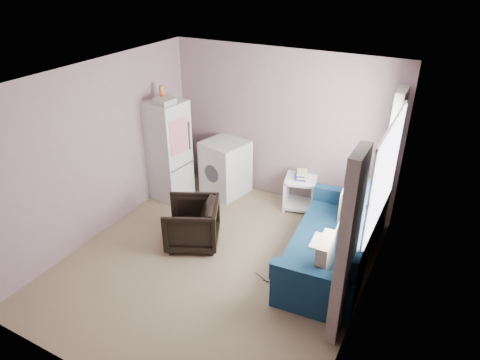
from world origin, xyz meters
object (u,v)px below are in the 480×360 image
object	(u,v)px
armchair	(192,222)
side_table	(300,190)
fridge	(168,150)
sofa	(335,247)
washing_machine	(225,166)

from	to	relation	value
armchair	side_table	bearing A→B (deg)	123.19
fridge	sofa	size ratio (longest dim) A/B	0.89
armchair	fridge	size ratio (longest dim) A/B	0.39
washing_machine	side_table	size ratio (longest dim) A/B	1.41
side_table	sofa	size ratio (longest dim) A/B	0.31
side_table	fridge	bearing A→B (deg)	-162.63
side_table	sofa	xyz separation A→B (m)	(0.96, -1.26, 0.03)
side_table	sofa	bearing A→B (deg)	-52.73
washing_machine	side_table	xyz separation A→B (m)	(1.34, 0.11, -0.18)
armchair	side_table	world-z (taller)	armchair
fridge	side_table	world-z (taller)	fridge
sofa	side_table	bearing A→B (deg)	122.78
armchair	washing_machine	bearing A→B (deg)	166.40
washing_machine	armchair	bearing A→B (deg)	-63.94
fridge	side_table	xyz separation A→B (m)	(2.10, 0.66, -0.54)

